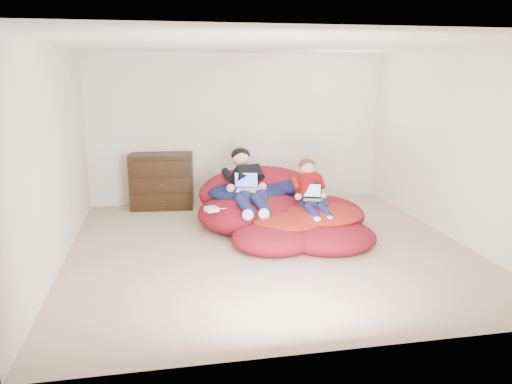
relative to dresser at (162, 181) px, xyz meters
name	(u,v)px	position (x,y,z in m)	size (l,w,h in m)	color
room_shell	(269,231)	(1.31, -2.23, -0.23)	(5.10, 5.10, 2.77)	tan
dresser	(162,181)	(0.00, 0.00, 0.00)	(1.05, 0.62, 0.91)	black
beanbag_pile	(280,211)	(1.63, -1.52, -0.19)	(2.38, 2.44, 0.88)	maroon
cream_pillow	(234,177)	(1.08, -0.73, 0.17)	(0.41, 0.26, 0.26)	white
older_boy	(245,180)	(1.17, -1.30, 0.23)	(0.51, 1.41, 0.77)	black
younger_boy	(311,190)	(1.98, -1.83, 0.19)	(0.38, 0.94, 0.73)	#9D0D0F
laptop_white	(247,186)	(1.17, -1.46, 0.19)	(0.36, 0.35, 0.23)	white
laptop_black	(312,196)	(1.98, -1.87, 0.11)	(0.36, 0.32, 0.23)	black
power_adapter	(212,209)	(0.63, -1.78, -0.03)	(0.15, 0.15, 0.06)	white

